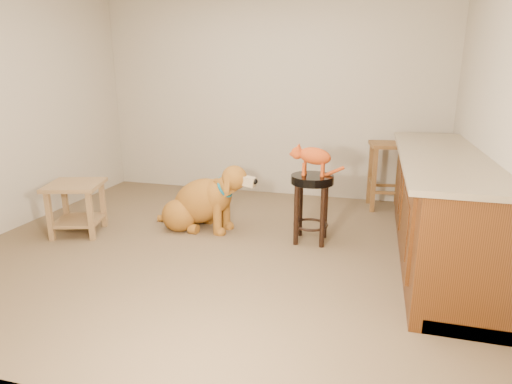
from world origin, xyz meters
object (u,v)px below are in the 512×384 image
(side_table, at_px, (76,201))
(tabby_kitten, at_px, (312,157))
(golden_retriever, at_px, (201,203))
(padded_stool, at_px, (312,195))
(wood_stool, at_px, (387,175))

(side_table, distance_m, tabby_kitten, 2.39)
(golden_retriever, distance_m, tabby_kitten, 1.27)
(padded_stool, xyz_separation_m, golden_retriever, (-1.15, 0.04, -0.19))
(side_table, distance_m, golden_retriever, 1.25)
(padded_stool, bearing_deg, side_table, -169.64)
(side_table, xyz_separation_m, golden_retriever, (1.16, 0.47, -0.07))
(golden_retriever, bearing_deg, tabby_kitten, 4.64)
(padded_stool, bearing_deg, wood_stool, 61.31)
(golden_retriever, height_order, tabby_kitten, tabby_kitten)
(wood_stool, bearing_deg, golden_retriever, -146.03)
(wood_stool, xyz_separation_m, side_table, (-3.02, -1.72, -0.07))
(padded_stool, xyz_separation_m, wood_stool, (0.71, 1.30, -0.05))
(padded_stool, distance_m, wood_stool, 1.48)
(side_table, bearing_deg, golden_retriever, 21.93)
(wood_stool, distance_m, tabby_kitten, 1.55)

